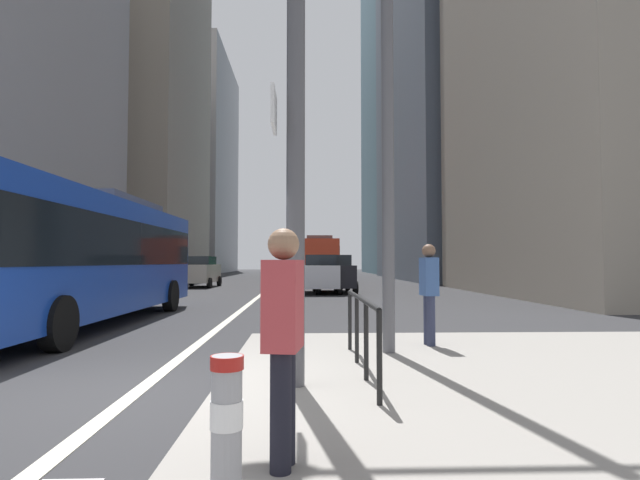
# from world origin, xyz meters

# --- Properties ---
(ground_plane) EXTENTS (160.00, 160.00, 0.00)m
(ground_plane) POSITION_xyz_m (0.00, 20.00, 0.00)
(ground_plane) COLOR #303033
(median_island) EXTENTS (9.00, 10.00, 0.15)m
(median_island) POSITION_xyz_m (5.50, -1.00, 0.07)
(median_island) COLOR gray
(median_island) RESTS_ON ground
(lane_centre_line) EXTENTS (0.20, 80.00, 0.01)m
(lane_centre_line) POSITION_xyz_m (0.00, 30.00, 0.01)
(lane_centre_line) COLOR beige
(lane_centre_line) RESTS_ON ground
(office_tower_left_mid) EXTENTS (13.45, 18.89, 37.52)m
(office_tower_left_mid) POSITION_xyz_m (-16.00, 45.00, 18.76)
(office_tower_left_mid) COLOR gray
(office_tower_left_mid) RESTS_ON ground
(office_tower_left_far) EXTENTS (12.84, 23.05, 33.02)m
(office_tower_left_far) POSITION_xyz_m (-16.00, 71.58, 16.51)
(office_tower_left_far) COLOR #9E9EA3
(office_tower_left_far) RESTS_ON ground
(office_tower_right_mid) EXTENTS (12.83, 23.36, 52.80)m
(office_tower_right_mid) POSITION_xyz_m (17.00, 39.73, 26.40)
(office_tower_right_mid) COLOR slate
(office_tower_right_mid) RESTS_ON ground
(office_tower_right_far) EXTENTS (11.09, 17.44, 55.67)m
(office_tower_right_far) POSITION_xyz_m (17.00, 65.34, 27.83)
(office_tower_right_far) COLOR slate
(office_tower_right_far) RESTS_ON ground
(city_bus_blue_oncoming) EXTENTS (2.79, 11.34, 3.40)m
(city_bus_blue_oncoming) POSITION_xyz_m (-3.48, 6.56, 1.84)
(city_bus_blue_oncoming) COLOR #14389E
(city_bus_blue_oncoming) RESTS_ON ground
(city_bus_red_receding) EXTENTS (2.83, 11.30, 3.40)m
(city_bus_red_receding) POSITION_xyz_m (3.21, 31.35, 1.84)
(city_bus_red_receding) COLOR red
(city_bus_red_receding) RESTS_ON ground
(city_bus_red_distant) EXTENTS (2.86, 10.92, 3.40)m
(city_bus_red_distant) POSITION_xyz_m (2.60, 53.32, 1.84)
(city_bus_red_distant) COLOR #198456
(city_bus_red_distant) RESTS_ON ground
(car_oncoming_mid) EXTENTS (2.15, 4.44, 1.94)m
(car_oncoming_mid) POSITION_xyz_m (-4.48, 25.76, 0.99)
(car_oncoming_mid) COLOR #B2A899
(car_oncoming_mid) RESTS_ON ground
(car_receding_near) EXTENTS (2.05, 4.07, 1.94)m
(car_receding_near) POSITION_xyz_m (2.89, 19.23, 0.99)
(car_receding_near) COLOR silver
(car_receding_near) RESTS_ON ground
(car_receding_far) EXTENTS (2.17, 4.62, 1.94)m
(car_receding_far) POSITION_xyz_m (3.63, 19.79, 0.99)
(car_receding_far) COLOR black
(car_receding_far) RESTS_ON ground
(traffic_signal_gantry) EXTENTS (6.92, 0.65, 6.00)m
(traffic_signal_gantry) POSITION_xyz_m (-0.41, -0.28, 4.15)
(traffic_signal_gantry) COLOR #515156
(traffic_signal_gantry) RESTS_ON median_island
(street_lamp_post) EXTENTS (5.50, 0.32, 8.00)m
(street_lamp_post) POSITION_xyz_m (3.40, 1.82, 5.28)
(street_lamp_post) COLOR #56565B
(street_lamp_post) RESTS_ON median_island
(bollard_left) EXTENTS (0.20, 0.20, 0.90)m
(bollard_left) POSITION_xyz_m (1.58, -3.21, 0.65)
(bollard_left) COLOR #99999E
(bollard_left) RESTS_ON median_island
(pedestrian_railing) EXTENTS (0.06, 3.25, 0.98)m
(pedestrian_railing) POSITION_xyz_m (2.80, 0.50, 0.84)
(pedestrian_railing) COLOR black
(pedestrian_railing) RESTS_ON median_island
(pedestrian_waiting) EXTENTS (0.27, 0.40, 1.76)m
(pedestrian_waiting) POSITION_xyz_m (4.22, 2.48, 1.13)
(pedestrian_waiting) COLOR #2D334C
(pedestrian_waiting) RESTS_ON median_island
(pedestrian_walking) EXTENTS (0.30, 0.41, 1.68)m
(pedestrian_walking) POSITION_xyz_m (1.88, -2.61, 1.08)
(pedestrian_walking) COLOR black
(pedestrian_walking) RESTS_ON median_island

